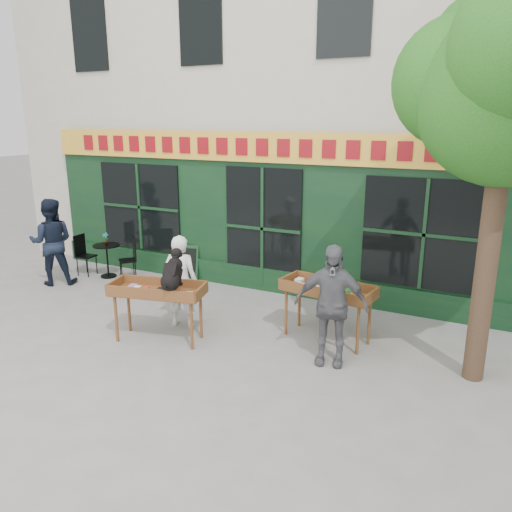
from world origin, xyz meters
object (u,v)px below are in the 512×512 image
object	(u,v)px
man_left	(52,242)
man_right	(331,305)
book_cart_center	(158,293)
bistro_table	(107,254)
book_cart_right	(328,292)
dog	(172,269)
woman	(181,282)

from	to	relation	value
man_left	man_right	bearing A→B (deg)	134.90
book_cart_center	bistro_table	bearing A→B (deg)	131.48
bistro_table	book_cart_right	bearing A→B (deg)	-9.68
book_cart_center	dog	distance (m)	0.59
book_cart_center	man_right	bearing A→B (deg)	-2.98
man_right	book_cart_right	bearing A→B (deg)	100.21
book_cart_center	book_cart_right	bearing A→B (deg)	13.70
book_cart_right	dog	bearing A→B (deg)	-139.65
dog	man_right	bearing A→B (deg)	-0.35
bistro_table	man_left	world-z (taller)	man_left
man_right	man_left	size ratio (longest dim) A/B	0.96
woman	man_left	distance (m)	3.93
dog	woman	bearing A→B (deg)	103.05
book_cart_center	man_left	xyz separation A→B (m)	(-3.87, 1.32, 0.13)
dog	book_cart_right	distance (m)	2.52
dog	man_left	xyz separation A→B (m)	(-4.22, 1.37, -0.34)
man_right	bistro_table	world-z (taller)	man_right
book_cart_right	man_right	xyz separation A→B (m)	(0.30, -0.75, 0.09)
book_cart_right	bistro_table	distance (m)	5.72
woman	bistro_table	bearing A→B (deg)	-39.87
man_left	dog	bearing A→B (deg)	123.87
woman	man_left	size ratio (longest dim) A/B	0.87
bistro_table	man_left	xyz separation A→B (m)	(-0.70, -0.90, 0.41)
dog	book_cart_center	bearing A→B (deg)	158.36
book_cart_center	book_cart_right	size ratio (longest dim) A/B	1.02
woman	man_right	size ratio (longest dim) A/B	0.90
man_right	woman	bearing A→B (deg)	165.55
woman	man_right	distance (m)	2.76
woman	bistro_table	world-z (taller)	woman
book_cart_right	man_left	bearing A→B (deg)	-172.13
book_cart_right	bistro_table	xyz separation A→B (m)	(-5.63, 0.96, -0.28)
man_right	bistro_table	distance (m)	6.18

